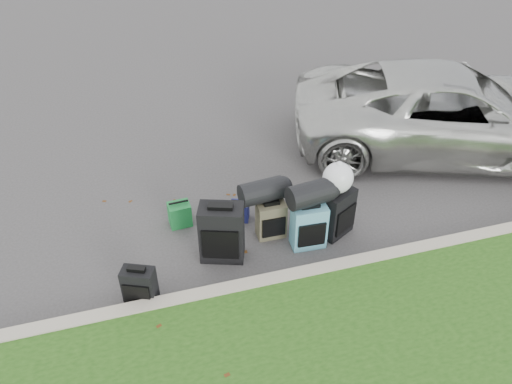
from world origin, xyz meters
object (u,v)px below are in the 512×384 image
object	(u,v)px
suitcase_small_black	(140,285)
tote_green	(180,214)
suv	(449,111)
tote_navy	(240,211)
suitcase_teal	(309,226)
suitcase_olive	(271,220)
suitcase_large_black_right	(337,213)
suitcase_large_black_left	(222,233)

from	to	relation	value
suitcase_small_black	tote_green	xyz separation A→B (m)	(0.66, 1.25, -0.06)
suv	tote_navy	distance (m)	3.98
suitcase_teal	tote_green	bearing A→B (deg)	153.35
suitcase_olive	tote_navy	bearing A→B (deg)	125.94
suitcase_small_black	suitcase_teal	bearing A→B (deg)	32.48
suitcase_large_black_right	suitcase_small_black	bearing A→B (deg)	161.59
suitcase_olive	tote_navy	world-z (taller)	suitcase_olive
tote_green	suitcase_large_black_right	bearing A→B (deg)	-24.35
suv	suitcase_small_black	xyz separation A→B (m)	(-5.33, -2.04, -0.48)
suv	suitcase_large_black_right	size ratio (longest dim) A/B	7.41
suitcase_large_black_left	tote_navy	bearing A→B (deg)	78.38
suv	tote_green	bearing A→B (deg)	119.68
suitcase_large_black_left	suitcase_teal	world-z (taller)	suitcase_large_black_left
tote_green	tote_navy	size ratio (longest dim) A/B	1.24
suitcase_large_black_left	suitcase_teal	xyz separation A→B (m)	(1.14, -0.10, -0.08)
suv	suitcase_large_black_left	bearing A→B (deg)	130.63
suitcase_olive	tote_green	world-z (taller)	suitcase_olive
suitcase_teal	suitcase_large_black_right	world-z (taller)	suitcase_large_black_right
suitcase_teal	tote_green	world-z (taller)	suitcase_teal
suitcase_small_black	suitcase_olive	size ratio (longest dim) A/B	0.89
suitcase_teal	tote_green	distance (m)	1.81
suitcase_olive	tote_navy	distance (m)	0.57
suv	suitcase_olive	xyz separation A→B (m)	(-3.52, -1.36, -0.45)
suv	suitcase_small_black	size ratio (longest dim) A/B	10.88
suitcase_large_black_left	tote_navy	world-z (taller)	suitcase_large_black_left
suv	tote_green	size ratio (longest dim) A/B	15.02
suitcase_teal	suitcase_large_black_right	distance (m)	0.47
suitcase_olive	suitcase_large_black_left	bearing A→B (deg)	-161.80
suitcase_small_black	tote_navy	bearing A→B (deg)	60.60
suitcase_olive	suitcase_large_black_right	world-z (taller)	suitcase_large_black_right
suitcase_olive	tote_navy	xyz separation A→B (m)	(-0.32, 0.46, -0.13)
suitcase_small_black	suitcase_teal	world-z (taller)	suitcase_teal
suitcase_large_black_right	suitcase_olive	bearing A→B (deg)	138.62
suitcase_teal	tote_green	size ratio (longest dim) A/B	1.86
suitcase_large_black_right	suv	bearing A→B (deg)	1.73
suitcase_large_black_right	tote_green	size ratio (longest dim) A/B	2.03
suitcase_teal	suitcase_large_black_right	xyz separation A→B (m)	(0.45, 0.12, 0.03)
suitcase_large_black_left	suitcase_olive	world-z (taller)	suitcase_large_black_left
tote_green	suitcase_large_black_left	bearing A→B (deg)	-65.39
tote_navy	suitcase_small_black	bearing A→B (deg)	-120.52
suitcase_olive	suitcase_teal	distance (m)	0.53
suitcase_small_black	tote_green	size ratio (longest dim) A/B	1.38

